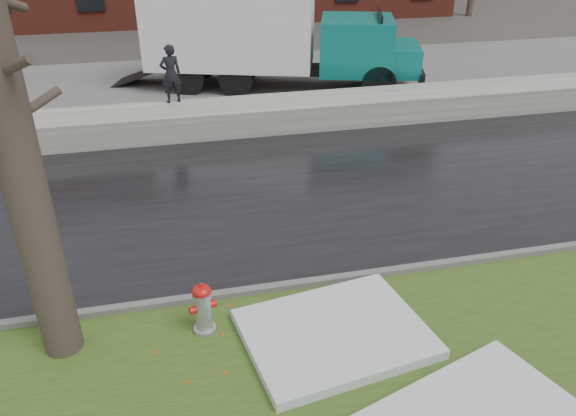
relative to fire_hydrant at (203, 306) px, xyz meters
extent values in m
plane|color=#47423D|center=(1.42, -0.25, -0.50)|extent=(120.00, 120.00, 0.00)
cube|color=#284A18|center=(1.42, -1.50, -0.48)|extent=(60.00, 4.50, 0.04)
cube|color=black|center=(1.42, 4.25, -0.48)|extent=(60.00, 7.00, 0.03)
cube|color=slate|center=(1.42, 12.75, -0.48)|extent=(60.00, 9.00, 0.03)
cube|color=slate|center=(1.42, 0.75, -0.43)|extent=(60.00, 0.15, 0.14)
cube|color=#BAB5AA|center=(1.42, 8.45, -0.12)|extent=(60.00, 1.60, 0.75)
cylinder|color=#A0A3A8|center=(0.00, -0.01, -0.09)|extent=(0.30, 0.30, 0.74)
ellipsoid|color=red|center=(0.00, -0.01, 0.28)|extent=(0.35, 0.35, 0.17)
cylinder|color=red|center=(0.00, -0.01, 0.37)|extent=(0.07, 0.07, 0.05)
cylinder|color=red|center=(-0.14, -0.05, -0.02)|extent=(0.13, 0.14, 0.12)
cylinder|color=red|center=(0.15, 0.04, -0.02)|extent=(0.13, 0.14, 0.12)
cylinder|color=#A0A3A8|center=(-0.04, 0.14, -0.02)|extent=(0.17, 0.14, 0.15)
cylinder|color=brown|center=(-2.02, 0.11, 2.86)|extent=(0.65, 0.65, 6.64)
cylinder|color=brown|center=(-2.02, 0.11, 2.96)|extent=(1.19, 0.88, 0.59)
cube|color=black|center=(3.50, 12.32, 0.17)|extent=(8.08, 3.48, 0.22)
cube|color=white|center=(2.23, 12.73, 1.64)|extent=(6.03, 4.12, 2.75)
cube|color=#0D7A71|center=(6.26, 11.43, 1.03)|extent=(2.99, 3.05, 1.73)
cube|color=#0D7A71|center=(7.67, 10.97, 0.62)|extent=(1.85, 2.51, 0.92)
cube|color=black|center=(6.94, 11.21, 1.64)|extent=(0.70, 1.97, 0.92)
cube|color=black|center=(-0.97, 13.77, -0.17)|extent=(2.04, 1.70, 0.69)
cylinder|color=black|center=(6.66, 10.17, 0.06)|extent=(1.16, 0.64, 1.12)
cylinder|color=black|center=(7.32, 12.21, 0.06)|extent=(1.16, 0.64, 1.12)
cylinder|color=black|center=(2.20, 11.62, 0.06)|extent=(1.16, 0.64, 1.12)
cylinder|color=black|center=(2.85, 13.66, 0.06)|extent=(1.16, 0.64, 1.12)
cylinder|color=black|center=(0.64, 12.12, 0.06)|extent=(1.16, 0.64, 1.12)
cylinder|color=black|center=(1.30, 14.16, 0.06)|extent=(1.16, 0.64, 1.12)
imported|color=black|center=(0.04, 9.05, 1.06)|extent=(0.66, 0.51, 1.61)
cube|color=silver|center=(1.86, -0.60, -0.38)|extent=(2.88, 2.38, 0.16)
camera|label=1|loc=(-0.25, -6.66, 5.20)|focal=35.00mm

